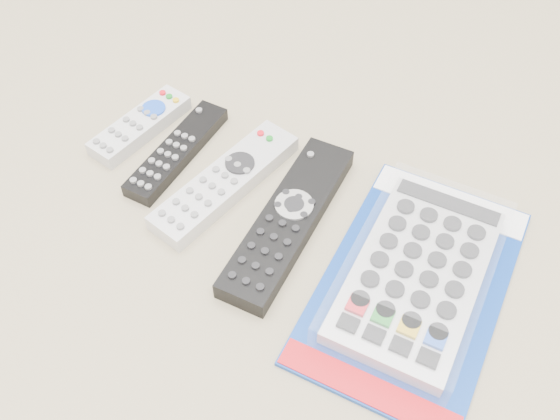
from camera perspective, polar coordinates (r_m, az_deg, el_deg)
The scene contains 5 objects.
remote_small_grey at distance 0.86m, azimuth -12.68°, elevation 7.58°, with size 0.07×0.16×0.02m.
remote_slim_black at distance 0.82m, azimuth -9.41°, elevation 5.34°, with size 0.04×0.18×0.02m.
remote_silver_dvd at distance 0.77m, azimuth -5.03°, elevation 2.58°, with size 0.10×0.22×0.02m.
remote_large_black at distance 0.73m, azimuth 0.79°, elevation -0.91°, with size 0.07×0.25×0.03m.
jumbo_remote_packaged at distance 0.69m, azimuth 12.46°, elevation -5.67°, with size 0.19×0.31×0.04m.
Camera 1 is at (0.25, -0.43, 0.58)m, focal length 40.00 mm.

